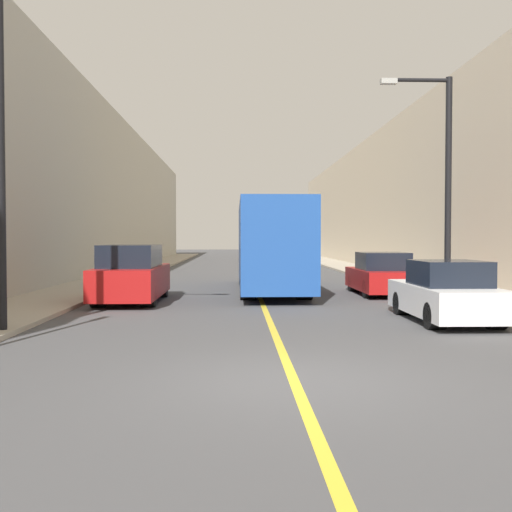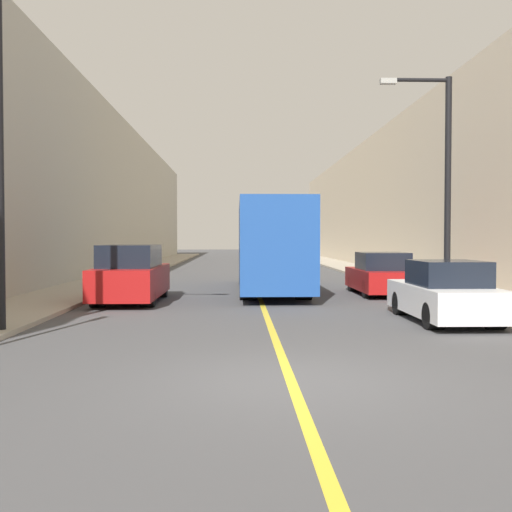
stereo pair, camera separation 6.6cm
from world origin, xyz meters
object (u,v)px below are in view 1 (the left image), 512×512
(street_lamp_left, at_px, (8,127))
(parked_suv_left, at_px, (132,276))
(car_right_near, at_px, (446,294))
(bus, at_px, (270,245))
(street_lamp_right, at_px, (442,174))
(car_right_mid, at_px, (382,276))

(street_lamp_left, bearing_deg, parked_suv_left, 77.36)
(parked_suv_left, xyz_separation_m, car_right_near, (8.53, -4.78, -0.18))
(bus, distance_m, street_lamp_right, 7.28)
(parked_suv_left, xyz_separation_m, street_lamp_right, (9.80, -0.78, 3.22))
(bus, bearing_deg, parked_suv_left, -140.43)
(bus, relative_size, car_right_near, 2.51)
(bus, xyz_separation_m, car_right_mid, (3.97, -1.61, -1.11))
(parked_suv_left, xyz_separation_m, car_right_mid, (8.66, 2.27, -0.16))
(bus, bearing_deg, car_right_near, -66.09)
(car_right_near, distance_m, street_lamp_right, 5.40)
(parked_suv_left, distance_m, street_lamp_right, 10.35)
(car_right_mid, xyz_separation_m, street_lamp_right, (1.14, -3.04, 3.38))
(car_right_near, xyz_separation_m, street_lamp_left, (-9.98, -1.68, 3.73))
(parked_suv_left, height_order, car_right_mid, parked_suv_left)
(parked_suv_left, distance_m, car_right_mid, 8.95)
(car_right_near, distance_m, car_right_mid, 7.05)
(parked_suv_left, height_order, street_lamp_right, street_lamp_right)
(car_right_mid, relative_size, street_lamp_right, 0.62)
(car_right_mid, distance_m, street_lamp_left, 13.87)
(car_right_near, xyz_separation_m, street_lamp_right, (1.27, 4.00, 3.39))
(car_right_mid, bearing_deg, parked_suv_left, -165.34)
(bus, bearing_deg, street_lamp_left, -120.71)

